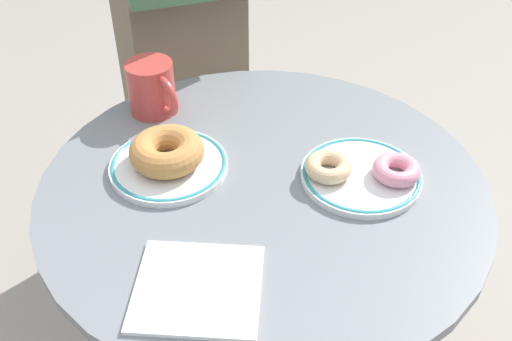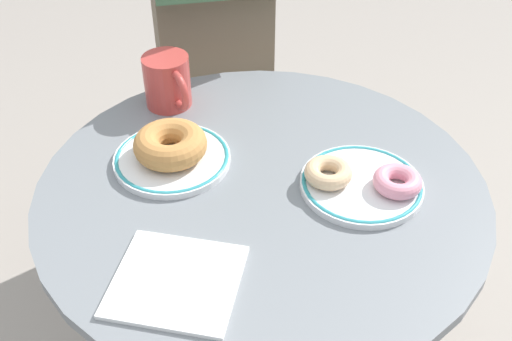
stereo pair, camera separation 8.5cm
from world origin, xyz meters
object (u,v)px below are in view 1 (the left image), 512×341
plate_right (361,175)px  donut_old_fashioned (167,151)px  donut_pink_frosted (397,170)px  coffee_mug (153,88)px  donut_glazed (329,167)px  paper_napkin (198,288)px  cafe_table (262,296)px  plate_left (169,165)px

plate_right → donut_old_fashioned: bearing=178.6°
donut_pink_frosted → coffee_mug: 0.41m
donut_pink_frosted → donut_glazed: same height
paper_napkin → donut_glazed: bearing=53.3°
cafe_table → donut_pink_frosted: 0.33m
plate_left → paper_napkin: bearing=-71.7°
paper_napkin → plate_left: bearing=108.3°
donut_old_fashioned → donut_pink_frosted: 0.33m
donut_old_fashioned → paper_napkin: 0.24m
cafe_table → plate_right: 0.29m
plate_left → donut_old_fashioned: size_ratio=1.60×
donut_pink_frosted → donut_glazed: 0.09m
donut_pink_frosted → paper_napkin: (-0.25, -0.21, -0.02)m
coffee_mug → plate_right: bearing=-25.3°
cafe_table → paper_napkin: size_ratio=4.87×
donut_old_fashioned → coffee_mug: (-0.05, 0.15, 0.01)m
donut_pink_frosted → cafe_table: bearing=-176.2°
plate_right → donut_pink_frosted: 0.05m
cafe_table → plate_left: 0.29m
plate_left → donut_pink_frosted: donut_pink_frosted is taller
donut_old_fashioned → coffee_mug: size_ratio=1.08×
donut_old_fashioned → donut_pink_frosted: donut_old_fashioned is taller
donut_glazed → cafe_table: bearing=-171.7°
plate_right → donut_old_fashioned: size_ratio=1.60×
plate_right → cafe_table: bearing=-172.9°
plate_right → donut_glazed: 0.05m
cafe_table → plate_right: plate_right is taller
plate_left → paper_napkin: plate_left is taller
cafe_table → plate_right: (0.14, 0.02, 0.26)m
cafe_table → paper_napkin: 0.33m
paper_napkin → coffee_mug: 0.39m
plate_left → paper_napkin: 0.23m
cafe_table → donut_old_fashioned: (-0.14, 0.02, 0.28)m
donut_glazed → coffee_mug: (-0.28, 0.16, 0.02)m
donut_pink_frosted → paper_napkin: bearing=-140.1°
plate_right → paper_napkin: bearing=-133.5°
plate_left → plate_right: (0.28, -0.01, -0.00)m
coffee_mug → cafe_table: bearing=-42.4°
plate_right → donut_old_fashioned: 0.28m
donut_pink_frosted → paper_napkin: size_ratio=0.46×
donut_old_fashioned → coffee_mug: 0.16m
paper_napkin → coffee_mug: (-0.12, 0.37, 0.04)m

